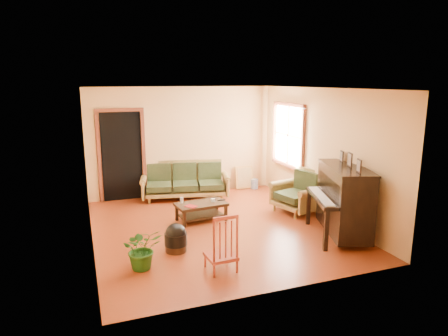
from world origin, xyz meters
name	(u,v)px	position (x,y,z in m)	size (l,w,h in m)	color
floor	(217,227)	(0.00, 0.00, 0.00)	(5.00, 5.00, 0.00)	maroon
doorway	(122,157)	(-1.45, 2.48, 1.02)	(1.08, 0.16, 2.05)	black
window	(288,135)	(2.21, 1.30, 1.50)	(0.12, 1.36, 1.46)	white
sofa	(185,181)	(-0.07, 2.05, 0.43)	(2.01, 0.84, 0.86)	olive
coffee_table	(201,212)	(-0.16, 0.47, 0.18)	(0.99, 0.54, 0.36)	black
armchair	(296,191)	(1.87, 0.28, 0.46)	(0.87, 0.91, 0.91)	olive
piano	(344,202)	(1.97, -1.19, 0.64)	(0.85, 1.45, 1.28)	black
footstool	(176,241)	(-0.98, -0.79, 0.18)	(0.37, 0.37, 0.35)	black
red_chair	(221,242)	(-0.51, -1.67, 0.44)	(0.41, 0.45, 0.89)	maroon
leaning_frame	(244,177)	(1.56, 2.37, 0.31)	(0.47, 0.10, 0.62)	gold
ceramic_crock	(254,184)	(1.83, 2.31, 0.13)	(0.20, 0.20, 0.25)	#365CA3
potted_plant	(142,248)	(-1.58, -1.23, 0.32)	(0.57, 0.49, 0.63)	#1C5217
book	(188,207)	(-0.48, 0.26, 0.37)	(0.16, 0.22, 0.02)	#A21517
candle	(182,200)	(-0.52, 0.61, 0.42)	(0.07, 0.07, 0.12)	silver
glass_jar	(213,200)	(0.09, 0.50, 0.39)	(0.09, 0.09, 0.06)	white
remote	(221,200)	(0.28, 0.51, 0.37)	(0.16, 0.04, 0.02)	black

